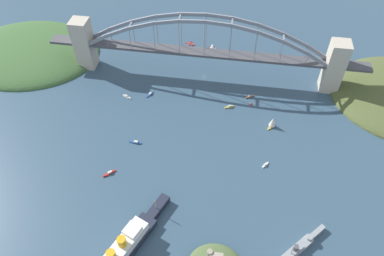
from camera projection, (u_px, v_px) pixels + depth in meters
name	position (u px, v px, depth m)	size (l,w,h in m)	color
ground_plane	(204.00, 76.00, 363.82)	(1400.00, 1400.00, 0.00)	#334C60
harbor_arch_bridge	(205.00, 53.00, 343.06)	(305.42, 17.08, 66.35)	#BCB29E
headland_east_shore	(32.00, 52.00, 391.41)	(151.92, 126.15, 23.00)	#3D6033
ocean_liner	(121.00, 252.00, 233.05)	(46.44, 95.72, 19.74)	#1E2333
naval_cruiser	(290.00, 255.00, 234.83)	(49.50, 51.32, 16.66)	gray
seaplane_taxiing_near_bridge	(190.00, 44.00, 398.29)	(11.44, 7.52, 4.69)	#B7B7B2
seaplane_second_in_formation	(212.00, 48.00, 392.89)	(7.66, 10.63, 4.84)	#B7B7B2
small_boat_0	(136.00, 142.00, 303.25)	(10.52, 2.78, 2.23)	#234C8C
small_boat_1	(272.00, 122.00, 312.78)	(8.04, 9.70, 11.53)	gold
small_boat_2	(229.00, 107.00, 332.28)	(8.60, 4.89, 2.43)	gold
small_boat_3	(150.00, 94.00, 344.27)	(5.70, 9.11, 1.89)	#234C8C
small_boat_4	(109.00, 173.00, 281.67)	(8.50, 8.37, 2.24)	#B2231E
small_boat_5	(250.00, 97.00, 341.66)	(7.99, 5.67, 2.56)	brown
small_boat_6	(265.00, 165.00, 287.28)	(5.41, 6.60, 1.81)	silver
small_boat_7	(127.00, 97.00, 341.86)	(8.64, 4.92, 2.26)	silver
channel_marker_buoy	(251.00, 104.00, 334.86)	(2.20, 2.20, 2.75)	red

